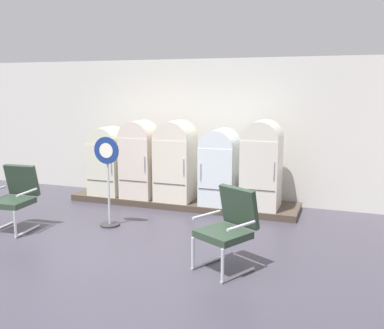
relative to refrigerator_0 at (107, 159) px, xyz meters
name	(u,v)px	position (x,y,z in m)	size (l,w,h in m)	color
ground	(100,265)	(1.56, -2.88, -0.86)	(12.00, 10.00, 0.05)	#3E3A47
back_wall	(193,129)	(1.56, 0.78, 0.58)	(11.76, 0.12, 2.81)	silver
display_plinth	(182,201)	(1.56, 0.14, -0.78)	(4.46, 0.95, 0.12)	#483B31
refrigerator_0	(107,159)	(0.00, 0.00, 0.00)	(0.64, 0.62, 1.36)	silver
refrigerator_1	(139,157)	(0.72, 0.00, 0.08)	(0.63, 0.61, 1.51)	silver
refrigerator_2	(175,159)	(1.47, 0.02, 0.09)	(0.69, 0.66, 1.53)	silver
refrigerator_3	(220,165)	(2.34, 0.05, 0.02)	(0.64, 0.71, 1.39)	white
refrigerator_4	(262,162)	(3.11, 0.05, 0.12)	(0.66, 0.71, 1.57)	silver
armchair_left	(15,195)	(-0.44, -2.12, -0.27)	(0.66, 0.70, 1.03)	silver
armchair_right	(229,225)	(3.17, -2.45, -0.27)	(0.81, 0.85, 1.03)	silver
sign_stand	(108,184)	(0.88, -1.49, -0.12)	(0.44, 0.32, 1.49)	#2D2D30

